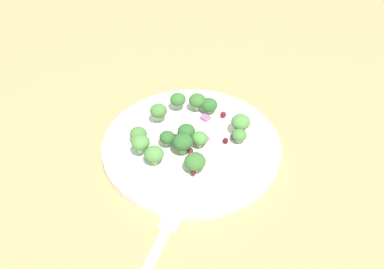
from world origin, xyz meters
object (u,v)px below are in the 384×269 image
Objects in this scene: plate at (192,144)px; broccoli_floret_0 at (140,143)px; broccoli_floret_2 at (209,105)px; broccoli_floret_1 at (195,162)px; fork at (152,259)px.

broccoli_floret_0 reaches higher than plate.
broccoli_floret_0 reaches higher than broccoli_floret_2.
broccoli_floret_1 is 1.14× the size of broccoli_floret_2.
fork is (13.94, -2.67, -2.88)cm from broccoli_floret_1.
fork is at bearing -3.38° from plate.
broccoli_floret_0 is 17.02cm from fork.
broccoli_floret_0 is at bearing -102.82° from broccoli_floret_1.
broccoli_floret_2 is (-10.94, 8.03, -0.71)cm from broccoli_floret_0.
broccoli_floret_2 is at bearing -179.68° from broccoli_floret_1.
broccoli_floret_0 is 13.59cm from broccoli_floret_2.
plate is 19.80cm from fork.
broccoli_floret_2 is (-6.97, 1.43, 2.00)cm from plate.
broccoli_floret_2 is 0.14× the size of fork.
plate is at bearing -11.56° from broccoli_floret_2.
broccoli_floret_0 is 0.14× the size of fork.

